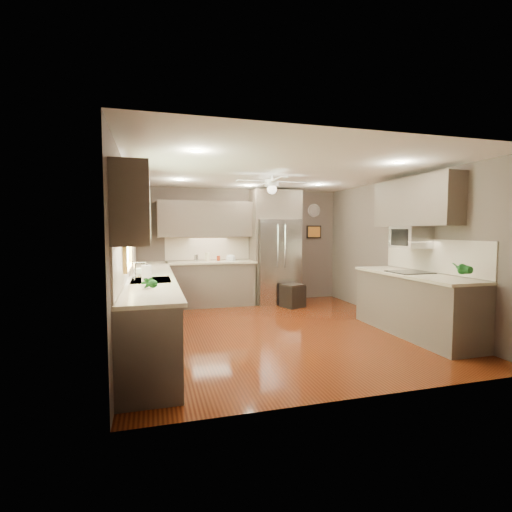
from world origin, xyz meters
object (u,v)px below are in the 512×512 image
canister_c (208,257)px  potted_plant_right (461,269)px  canister_b (196,258)px  microwave (411,237)px  soap_bottle (140,271)px  bowl (231,260)px  potted_plant_left (149,283)px  refrigerator (276,249)px  canister_d (218,258)px  paper_towel (147,277)px  stool (292,296)px

canister_c → potted_plant_right: (2.69, -3.92, 0.07)m
canister_b → microwave: size_ratio=0.26×
potted_plant_right → canister_b: bearing=126.5°
soap_bottle → bowl: size_ratio=0.85×
potted_plant_left → microwave: size_ratio=0.49×
potted_plant_right → bowl: bearing=119.6°
potted_plant_left → bowl: (1.64, 3.94, -0.11)m
potted_plant_right → canister_c: bearing=124.4°
bowl → refrigerator: 1.03m
canister_b → microwave: microwave is taller
canister_d → paper_towel: bearing=-112.1°
bowl → refrigerator: size_ratio=0.08×
canister_b → refrigerator: 1.73m
canister_b → canister_c: size_ratio=0.75×
potted_plant_right → paper_towel: (-3.87, 0.40, -0.02)m
potted_plant_left → microwave: (3.97, 1.21, 0.41)m
canister_c → microwave: size_ratio=0.35×
bowl → paper_towel: (-1.67, -3.46, 0.11)m
bowl → refrigerator: (1.00, -0.02, 0.22)m
microwave → paper_towel: (-4.00, -0.73, -0.40)m
canister_c → bowl: canister_c is taller
bowl → refrigerator: bearing=-1.1°
potted_plant_left → bowl: 4.27m
potted_plant_left → microwave: 4.17m
potted_plant_left → paper_towel: size_ratio=0.99×
soap_bottle → potted_plant_left: size_ratio=0.66×
soap_bottle → stool: size_ratio=0.34×
soap_bottle → microwave: size_ratio=0.32×
bowl → paper_towel: bearing=-115.8°
canister_c → refrigerator: bearing=-3.0°
soap_bottle → microwave: (4.11, -0.40, 0.45)m
microwave → paper_towel: 4.08m
canister_d → potted_plant_left: size_ratio=0.40×
soap_bottle → bowl: bearing=52.6°
potted_plant_left → soap_bottle: bearing=94.9°
canister_c → microwave: (2.81, -2.79, 0.45)m
potted_plant_right → bowl: (-2.20, 3.87, -0.13)m
refrigerator → microwave: (1.33, -2.71, 0.29)m
potted_plant_left → potted_plant_right: bearing=1.1°
soap_bottle → microwave: 4.15m
bowl → stool: bowl is taller
stool → soap_bottle: bearing=-149.5°
bowl → paper_towel: size_ratio=0.76×
soap_bottle → refrigerator: 3.62m
potted_plant_right → paper_towel: 3.89m
potted_plant_left → paper_towel: paper_towel is taller
paper_towel → bowl: bearing=64.2°
bowl → microwave: microwave is taller
canister_d → soap_bottle: 2.79m
potted_plant_left → canister_c: bearing=73.9°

